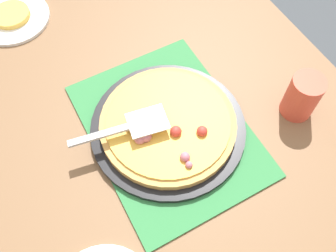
{
  "coord_description": "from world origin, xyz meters",
  "views": [
    {
      "loc": [
        0.39,
        -0.21,
        1.55
      ],
      "look_at": [
        0.0,
        0.0,
        0.77
      ],
      "focal_mm": 39.3,
      "sensor_mm": 36.0,
      "label": 1
    }
  ],
  "objects_px": {
    "plate_far_right": "(13,18)",
    "pizza_server": "(127,127)",
    "pizza": "(168,124)",
    "cup_near": "(302,96)",
    "pizza_pan": "(168,127)",
    "served_slice_right": "(11,15)"
  },
  "relations": [
    {
      "from": "plate_far_right",
      "to": "served_slice_right",
      "type": "relative_size",
      "value": 2.0
    },
    {
      "from": "pizza_pan",
      "to": "cup_near",
      "type": "distance_m",
      "value": 0.33
    },
    {
      "from": "plate_far_right",
      "to": "pizza_server",
      "type": "bearing_deg",
      "value": 13.51
    },
    {
      "from": "served_slice_right",
      "to": "cup_near",
      "type": "relative_size",
      "value": 0.92
    },
    {
      "from": "pizza_pan",
      "to": "served_slice_right",
      "type": "height_order",
      "value": "served_slice_right"
    },
    {
      "from": "cup_near",
      "to": "pizza_pan",
      "type": "bearing_deg",
      "value": -108.19
    },
    {
      "from": "served_slice_right",
      "to": "plate_far_right",
      "type": "bearing_deg",
      "value": 90.0
    },
    {
      "from": "pizza",
      "to": "cup_near",
      "type": "relative_size",
      "value": 2.75
    },
    {
      "from": "pizza_pan",
      "to": "served_slice_right",
      "type": "bearing_deg",
      "value": -157.89
    },
    {
      "from": "pizza_server",
      "to": "served_slice_right",
      "type": "bearing_deg",
      "value": -166.49
    },
    {
      "from": "pizza",
      "to": "pizza_pan",
      "type": "bearing_deg",
      "value": 144.3
    },
    {
      "from": "pizza_pan",
      "to": "pizza",
      "type": "xyz_separation_m",
      "value": [
        0.0,
        -0.0,
        0.02
      ]
    },
    {
      "from": "pizza",
      "to": "cup_near",
      "type": "height_order",
      "value": "cup_near"
    },
    {
      "from": "plate_far_right",
      "to": "served_slice_right",
      "type": "xyz_separation_m",
      "value": [
        0.0,
        -0.0,
        0.01
      ]
    },
    {
      "from": "pizza_server",
      "to": "cup_near",
      "type": "bearing_deg",
      "value": 73.74
    },
    {
      "from": "plate_far_right",
      "to": "served_slice_right",
      "type": "bearing_deg",
      "value": -90.0
    },
    {
      "from": "pizza",
      "to": "cup_near",
      "type": "distance_m",
      "value": 0.33
    },
    {
      "from": "pizza",
      "to": "pizza_server",
      "type": "bearing_deg",
      "value": -100.73
    },
    {
      "from": "served_slice_right",
      "to": "pizza_server",
      "type": "bearing_deg",
      "value": 13.51
    },
    {
      "from": "served_slice_right",
      "to": "pizza_server",
      "type": "xyz_separation_m",
      "value": [
        0.54,
        0.13,
        0.05
      ]
    },
    {
      "from": "pizza_pan",
      "to": "pizza",
      "type": "height_order",
      "value": "pizza"
    },
    {
      "from": "pizza_pan",
      "to": "served_slice_right",
      "type": "relative_size",
      "value": 3.45
    }
  ]
}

